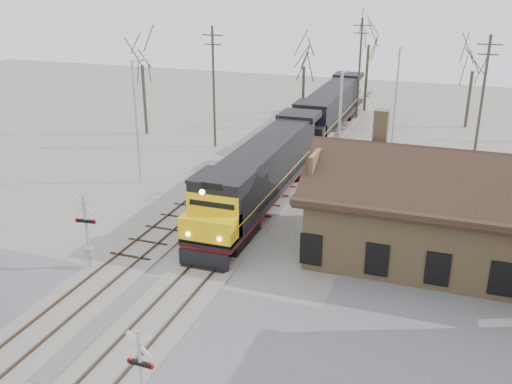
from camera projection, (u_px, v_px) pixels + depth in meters
ground at (147, 332)px, 25.60m from camera, size 140.00×140.00×0.00m
road at (147, 332)px, 25.60m from camera, size 60.00×9.00×0.03m
track_main at (258, 210)px, 38.79m from camera, size 3.40×90.00×0.24m
track_siding at (197, 202)px, 40.20m from camera, size 3.40×90.00×0.24m
depot at (443, 218)px, 31.57m from camera, size 15.20×9.31×7.90m
locomotive_lead at (262, 173)px, 38.72m from camera, size 3.08×20.63×4.58m
locomotive_trailing at (329, 110)px, 57.13m from camera, size 3.08×20.63×4.34m
crossbuck_near at (142, 379)px, 19.89m from camera, size 1.09×0.29×3.81m
crossbuck_far at (87, 235)px, 30.50m from camera, size 1.23×0.32×4.33m
streetlight_a at (137, 116)px, 42.41m from camera, size 0.25×2.04×9.32m
streetlight_b at (340, 130)px, 39.31m from camera, size 0.25×2.04×9.01m
streetlight_c at (396, 94)px, 50.82m from camera, size 0.25×2.04×9.18m
utility_pole_a at (214, 86)px, 51.44m from camera, size 2.00×0.24×10.91m
utility_pole_b at (360, 68)px, 61.62m from camera, size 2.00×0.24×10.87m
utility_pole_c at (482, 96)px, 47.91m from camera, size 2.00×0.24×10.54m
tree_a at (141, 53)px, 54.96m from camera, size 4.55×4.55×11.16m
tree_b at (304, 56)px, 57.40m from camera, size 4.23×4.23×10.36m
tree_c at (369, 33)px, 64.19m from camera, size 5.09×5.09×12.46m
tree_d at (474, 62)px, 57.73m from camera, size 3.90×3.90×9.57m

